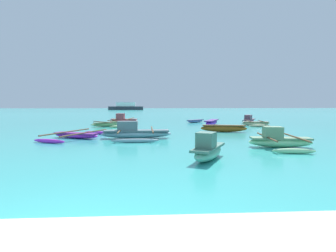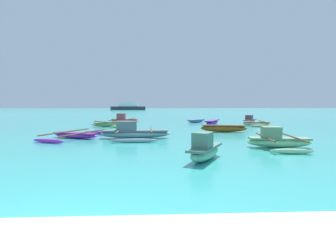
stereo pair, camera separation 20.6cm
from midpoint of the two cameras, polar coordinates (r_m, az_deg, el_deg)
moored_boat_0 at (r=12.13m, az=22.60°, el=-2.90°), size 2.74×3.39×0.88m
moored_boat_1 at (r=24.95m, az=-9.92°, el=1.22°), size 2.69×3.76×0.97m
moored_boat_2 at (r=17.70m, az=11.69°, el=-0.44°), size 3.05×1.02×0.46m
moored_boat_3 at (r=14.27m, az=-7.58°, el=-1.41°), size 3.80×3.65×0.92m
moored_boat_4 at (r=22.29m, az=-12.76°, el=0.43°), size 3.56×3.67×0.42m
moored_boat_5 at (r=23.42m, az=9.22°, el=0.81°), size 2.08×3.45×0.44m
moored_boat_6 at (r=15.07m, az=-19.73°, el=-1.88°), size 3.26×4.48×0.35m
moored_boat_7 at (r=8.78m, az=8.04°, el=-5.14°), size 1.63×2.31×0.93m
moored_boat_8 at (r=23.68m, az=18.29°, el=0.53°), size 2.38×3.33×0.41m
moored_boat_9 at (r=26.43m, az=16.99°, el=1.21°), size 2.29×3.08×0.82m
moored_boat_10 at (r=26.47m, az=5.76°, el=1.13°), size 2.09×2.01×0.29m
distant_ferry at (r=86.81m, az=-9.20°, el=4.15°), size 11.16×2.46×2.46m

